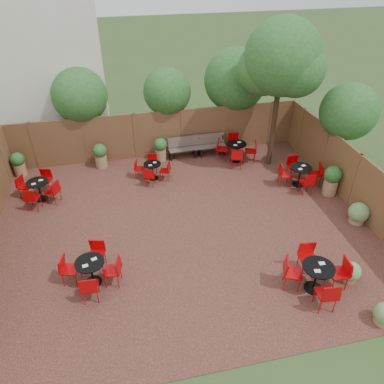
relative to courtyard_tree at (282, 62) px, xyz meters
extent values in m
plane|color=#354F23|center=(-4.31, -3.25, -4.18)|extent=(80.00, 80.00, 0.00)
cube|color=#341B15|center=(-4.31, -3.25, -4.17)|extent=(12.00, 10.00, 0.02)
cube|color=#51311E|center=(-4.31, 1.75, -3.18)|extent=(12.00, 0.08, 2.00)
cube|color=#51311E|center=(1.69, -3.25, -3.18)|extent=(0.08, 10.00, 2.00)
cube|color=silver|center=(-8.81, 4.75, -0.18)|extent=(5.00, 4.00, 8.00)
sphere|color=#20541B|center=(-7.31, 2.45, -1.52)|extent=(2.20, 2.20, 2.20)
sphere|color=#20541B|center=(-3.81, 2.35, -1.59)|extent=(1.98, 1.98, 1.98)
sphere|color=#20541B|center=(-0.81, 2.55, -1.37)|extent=(2.69, 2.69, 2.69)
sphere|color=#20541B|center=(2.29, -1.25, -1.55)|extent=(2.09, 2.09, 2.09)
cylinder|color=black|center=(0.01, 0.01, -1.88)|extent=(0.22, 0.22, 4.57)
sphere|color=#20541B|center=(0.01, 0.01, 0.18)|extent=(2.77, 2.77, 2.77)
sphere|color=#20541B|center=(-0.49, 0.41, -0.32)|extent=(1.94, 1.94, 1.94)
sphere|color=#20541B|center=(0.41, -0.39, -0.14)|extent=(2.02, 2.02, 2.02)
cube|color=brown|center=(-3.29, 1.30, -3.75)|extent=(1.45, 0.53, 0.05)
cube|color=brown|center=(-3.29, 1.49, -3.50)|extent=(1.43, 0.21, 0.43)
cube|color=black|center=(-3.93, 1.30, -3.97)|extent=(0.09, 0.43, 0.38)
cube|color=black|center=(-2.64, 1.30, -3.97)|extent=(0.09, 0.43, 0.38)
cube|color=brown|center=(-2.23, 1.30, -3.75)|extent=(1.44, 0.46, 0.05)
cube|color=brown|center=(-2.23, 1.49, -3.49)|extent=(1.44, 0.14, 0.43)
cube|color=black|center=(-2.88, 1.30, -3.97)|extent=(0.07, 0.43, 0.38)
cube|color=black|center=(-1.58, 1.30, -3.97)|extent=(0.07, 0.43, 0.38)
cylinder|color=black|center=(-1.26, 0.55, -4.14)|extent=(0.47, 0.47, 0.03)
cylinder|color=black|center=(-1.26, 0.55, -3.76)|extent=(0.05, 0.05, 0.75)
cylinder|color=black|center=(-1.26, 0.55, -3.38)|extent=(0.81, 0.81, 0.03)
cube|color=white|center=(-1.13, 0.64, -3.35)|extent=(0.17, 0.14, 0.02)
cube|color=white|center=(-1.36, 0.42, -3.35)|extent=(0.17, 0.14, 0.02)
cylinder|color=black|center=(0.51, -1.76, -4.14)|extent=(0.46, 0.46, 0.03)
cylinder|color=black|center=(0.51, -1.76, -3.77)|extent=(0.05, 0.05, 0.73)
cylinder|color=black|center=(0.51, -1.76, -3.40)|extent=(0.79, 0.79, 0.03)
cube|color=white|center=(0.63, -1.67, -3.38)|extent=(0.16, 0.12, 0.02)
cube|color=white|center=(0.40, -1.88, -3.38)|extent=(0.16, 0.12, 0.02)
cylinder|color=black|center=(-9.00, -0.63, -4.14)|extent=(0.44, 0.44, 0.03)
cylinder|color=black|center=(-9.00, -0.63, -3.79)|extent=(0.05, 0.05, 0.70)
cylinder|color=black|center=(-9.00, -0.63, -3.43)|extent=(0.76, 0.76, 0.03)
cube|color=white|center=(-8.88, -0.55, -3.41)|extent=(0.17, 0.15, 0.02)
cube|color=white|center=(-9.10, -0.75, -3.41)|extent=(0.17, 0.15, 0.02)
cylinder|color=black|center=(-4.87, -0.10, -4.15)|extent=(0.39, 0.39, 0.03)
cylinder|color=black|center=(-4.87, -0.10, -3.83)|extent=(0.04, 0.04, 0.62)
cylinder|color=black|center=(-4.87, -0.10, -3.51)|extent=(0.67, 0.67, 0.03)
cube|color=white|center=(-4.76, -0.03, -3.49)|extent=(0.14, 0.12, 0.01)
cube|color=white|center=(-4.95, -0.21, -3.49)|extent=(0.14, 0.12, 0.01)
cylinder|color=black|center=(-1.38, -6.56, -4.14)|extent=(0.49, 0.49, 0.03)
cylinder|color=black|center=(-1.38, -6.56, -3.75)|extent=(0.06, 0.06, 0.78)
cylinder|color=black|center=(-1.38, -6.56, -3.35)|extent=(0.84, 0.84, 0.03)
cube|color=white|center=(-1.24, -6.47, -3.32)|extent=(0.18, 0.14, 0.02)
cube|color=white|center=(-1.49, -6.69, -3.32)|extent=(0.18, 0.14, 0.02)
cylinder|color=black|center=(-7.17, -5.05, -4.14)|extent=(0.45, 0.45, 0.03)
cylinder|color=black|center=(-7.17, -5.05, -3.78)|extent=(0.05, 0.05, 0.72)
cylinder|color=black|center=(-7.17, -5.05, -3.40)|extent=(0.79, 0.79, 0.03)
cube|color=white|center=(-7.05, -4.96, -3.38)|extent=(0.16, 0.12, 0.02)
cube|color=white|center=(-7.28, -5.17, -3.38)|extent=(0.16, 0.12, 0.02)
cylinder|color=#946D4A|center=(-6.81, 1.25, -3.89)|extent=(0.47, 0.47, 0.54)
sphere|color=#20541B|center=(-6.81, 1.25, -3.41)|extent=(0.56, 0.56, 0.56)
cylinder|color=#946D4A|center=(-4.35, 1.29, -3.90)|extent=(0.46, 0.46, 0.52)
sphere|color=#20541B|center=(-4.35, 1.29, -3.43)|extent=(0.55, 0.55, 0.55)
cylinder|color=#946D4A|center=(-9.96, 1.28, -3.90)|extent=(0.45, 0.45, 0.51)
sphere|color=#20541B|center=(-9.96, 1.28, -3.45)|extent=(0.54, 0.54, 0.54)
cylinder|color=#946D4A|center=(1.34, -2.54, -3.86)|extent=(0.52, 0.52, 0.59)
sphere|color=#20541B|center=(1.34, -2.54, -3.34)|extent=(0.62, 0.62, 0.62)
cylinder|color=#946D4A|center=(-0.26, -6.47, -4.07)|extent=(0.40, 0.40, 0.18)
sphere|color=#5C8444|center=(-0.26, -6.47, -3.84)|extent=(0.54, 0.54, 0.54)
cylinder|color=#946D4A|center=(-0.22, -7.90, -4.07)|extent=(0.41, 0.41, 0.18)
cylinder|color=#946D4A|center=(1.39, -4.25, -4.05)|extent=(0.49, 0.49, 0.22)
sphere|color=#5C8444|center=(1.39, -4.25, -3.77)|extent=(0.67, 0.67, 0.67)
camera|label=1|loc=(-6.04, -12.47, 3.69)|focal=34.71mm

